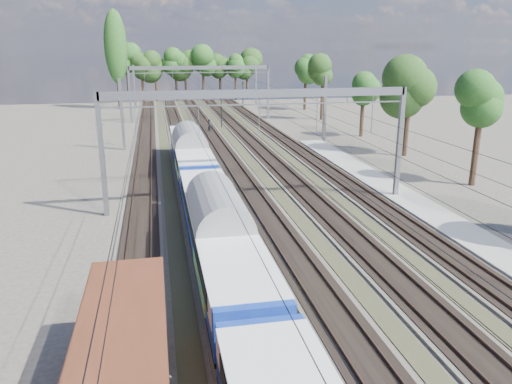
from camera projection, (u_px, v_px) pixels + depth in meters
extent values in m
cube|color=#47423A|center=(144.00, 167.00, 51.49)|extent=(3.00, 130.00, 0.15)
cube|color=black|center=(144.00, 166.00, 51.46)|extent=(2.50, 130.00, 0.06)
cube|color=#473326|center=(137.00, 165.00, 51.30)|extent=(0.08, 130.00, 0.14)
cube|color=#473326|center=(151.00, 165.00, 51.57)|extent=(0.08, 130.00, 0.14)
cube|color=#47423A|center=(188.00, 165.00, 52.34)|extent=(3.00, 130.00, 0.15)
cube|color=black|center=(188.00, 164.00, 52.31)|extent=(2.50, 130.00, 0.06)
cube|color=#473326|center=(181.00, 163.00, 52.15)|extent=(0.08, 130.00, 0.14)
cube|color=#473326|center=(195.00, 163.00, 52.42)|extent=(0.08, 130.00, 0.14)
cube|color=#47423A|center=(231.00, 163.00, 53.19)|extent=(3.00, 130.00, 0.15)
cube|color=black|center=(231.00, 162.00, 53.16)|extent=(2.50, 130.00, 0.06)
cube|color=#473326|center=(224.00, 162.00, 53.00)|extent=(0.08, 130.00, 0.14)
cube|color=#473326|center=(237.00, 161.00, 53.27)|extent=(0.08, 130.00, 0.14)
cube|color=#47423A|center=(272.00, 161.00, 54.04)|extent=(3.00, 130.00, 0.15)
cube|color=black|center=(272.00, 160.00, 54.01)|extent=(2.50, 130.00, 0.06)
cube|color=#473326|center=(265.00, 160.00, 53.85)|extent=(0.08, 130.00, 0.14)
cube|color=#473326|center=(278.00, 159.00, 54.12)|extent=(0.08, 130.00, 0.14)
cube|color=#47423A|center=(311.00, 159.00, 54.89)|extent=(3.00, 130.00, 0.15)
cube|color=black|center=(311.00, 159.00, 54.86)|extent=(2.50, 130.00, 0.06)
cube|color=#473326|center=(305.00, 158.00, 54.70)|extent=(0.08, 130.00, 0.14)
cube|color=#473326|center=(318.00, 157.00, 54.97)|extent=(0.08, 130.00, 0.14)
cube|color=#393225|center=(167.00, 166.00, 51.93)|extent=(1.10, 130.00, 0.05)
cube|color=#393225|center=(210.00, 164.00, 52.78)|extent=(1.10, 130.00, 0.05)
cube|color=#393225|center=(251.00, 163.00, 53.63)|extent=(1.10, 130.00, 0.05)
cube|color=#393225|center=(292.00, 161.00, 54.48)|extent=(1.10, 130.00, 0.05)
cube|color=gray|center=(474.00, 239.00, 31.91)|extent=(3.00, 70.00, 0.30)
cube|color=slate|center=(102.00, 156.00, 35.66)|extent=(0.35, 0.35, 9.00)
cube|color=slate|center=(399.00, 144.00, 40.00)|extent=(0.35, 0.35, 9.00)
cube|color=slate|center=(259.00, 93.00, 36.65)|extent=(23.00, 0.35, 0.60)
cube|color=slate|center=(130.00, 95.00, 80.84)|extent=(0.35, 0.35, 9.00)
cube|color=slate|center=(268.00, 92.00, 85.18)|extent=(0.35, 0.35, 9.00)
cube|color=slate|center=(200.00, 68.00, 81.83)|extent=(23.00, 0.35, 0.60)
cube|color=slate|center=(122.00, 115.00, 59.26)|extent=(0.35, 0.35, 8.50)
cube|color=slate|center=(134.00, 86.00, 101.61)|extent=(0.35, 0.35, 8.50)
cube|color=slate|center=(325.00, 109.00, 64.04)|extent=(0.35, 0.35, 8.50)
cube|color=slate|center=(256.00, 84.00, 106.39)|extent=(0.35, 0.35, 8.50)
cylinder|color=black|center=(141.00, 114.00, 49.97)|extent=(0.03, 130.00, 0.03)
cylinder|color=black|center=(140.00, 103.00, 49.66)|extent=(0.03, 130.00, 0.03)
cylinder|color=black|center=(186.00, 113.00, 50.82)|extent=(0.03, 130.00, 0.03)
cylinder|color=black|center=(186.00, 102.00, 50.51)|extent=(0.03, 130.00, 0.03)
cylinder|color=black|center=(230.00, 112.00, 51.67)|extent=(0.03, 130.00, 0.03)
cylinder|color=black|center=(230.00, 101.00, 51.36)|extent=(0.03, 130.00, 0.03)
cylinder|color=black|center=(272.00, 111.00, 52.52)|extent=(0.03, 130.00, 0.03)
cylinder|color=black|center=(272.00, 100.00, 52.21)|extent=(0.03, 130.00, 0.03)
cylinder|color=black|center=(313.00, 110.00, 53.37)|extent=(0.03, 130.00, 0.03)
cylinder|color=black|center=(313.00, 100.00, 53.06)|extent=(0.03, 130.00, 0.03)
cylinder|color=black|center=(128.00, 84.00, 114.41)|extent=(0.56, 0.56, 7.43)
sphere|color=#1D3513|center=(126.00, 57.00, 112.75)|extent=(5.17, 5.17, 5.17)
cylinder|color=black|center=(145.00, 89.00, 113.02)|extent=(0.56, 0.56, 5.63)
sphere|color=#1D3513|center=(144.00, 68.00, 111.76)|extent=(4.20, 4.20, 4.20)
cylinder|color=black|center=(160.00, 84.00, 114.74)|extent=(0.56, 0.56, 7.36)
sphere|color=#1D3513|center=(158.00, 58.00, 113.09)|extent=(5.36, 5.36, 5.36)
cylinder|color=black|center=(171.00, 85.00, 114.66)|extent=(0.56, 0.56, 6.89)
sphere|color=#1D3513|center=(170.00, 61.00, 113.12)|extent=(4.43, 4.43, 4.43)
cylinder|color=black|center=(189.00, 88.00, 114.98)|extent=(0.56, 0.56, 5.67)
sphere|color=#1D3513|center=(188.00, 68.00, 113.71)|extent=(4.81, 4.81, 4.81)
cylinder|color=black|center=(205.00, 84.00, 116.65)|extent=(0.56, 0.56, 7.06)
sphere|color=#1D3513|center=(205.00, 59.00, 115.07)|extent=(4.43, 4.43, 4.43)
cylinder|color=black|center=(220.00, 85.00, 115.56)|extent=(0.56, 0.56, 6.96)
sphere|color=#1D3513|center=(220.00, 60.00, 114.00)|extent=(4.26, 4.26, 4.26)
cylinder|color=black|center=(234.00, 86.00, 117.21)|extent=(0.56, 0.56, 6.05)
sphere|color=#1D3513|center=(234.00, 65.00, 115.86)|extent=(5.23, 5.23, 5.23)
cylinder|color=black|center=(249.00, 85.00, 116.11)|extent=(0.56, 0.56, 7.02)
sphere|color=#1D3513|center=(249.00, 60.00, 114.54)|extent=(5.07, 5.07, 5.07)
cylinder|color=black|center=(475.00, 148.00, 43.77)|extent=(0.56, 0.56, 6.86)
sphere|color=#1D3513|center=(483.00, 85.00, 42.24)|extent=(4.31, 4.31, 4.31)
cylinder|color=black|center=(396.00, 124.00, 58.32)|extent=(0.56, 0.56, 6.57)
sphere|color=#1D3513|center=(400.00, 78.00, 56.84)|extent=(3.49, 3.49, 3.49)
cylinder|color=black|center=(368.00, 111.00, 69.35)|extent=(0.56, 0.56, 6.91)
sphere|color=#1D3513|center=(370.00, 70.00, 67.80)|extent=(3.54, 3.54, 3.54)
cylinder|color=black|center=(323.00, 105.00, 83.47)|extent=(0.56, 0.56, 5.15)
sphere|color=#1D3513|center=(323.00, 80.00, 82.32)|extent=(4.27, 4.27, 4.27)
cylinder|color=black|center=(305.00, 96.00, 94.97)|extent=(0.56, 0.56, 5.80)
sphere|color=#1D3513|center=(306.00, 71.00, 93.67)|extent=(4.54, 4.54, 4.54)
cylinder|color=black|center=(117.00, 68.00, 98.11)|extent=(0.70, 0.70, 16.00)
ellipsoid|color=#1C4517|center=(116.00, 47.00, 96.99)|extent=(4.40, 4.40, 14.08)
cube|color=black|center=(241.00, 327.00, 21.16)|extent=(2.13, 3.20, 0.85)
cube|color=black|center=(205.00, 215.00, 35.21)|extent=(2.13, 3.20, 0.85)
cube|color=navy|center=(218.00, 230.00, 27.74)|extent=(2.99, 21.33, 2.03)
cube|color=silver|center=(218.00, 221.00, 27.59)|extent=(3.07, 20.48, 1.01)
cube|color=black|center=(245.00, 219.00, 27.88)|extent=(0.04, 18.13, 0.75)
cube|color=yellow|center=(231.00, 275.00, 23.47)|extent=(3.09, 5.97, 0.75)
cylinder|color=gray|center=(218.00, 213.00, 27.45)|extent=(3.03, 21.33, 3.03)
cube|color=black|center=(197.00, 188.00, 41.80)|extent=(2.13, 3.20, 0.85)
cube|color=black|center=(186.00, 153.00, 55.86)|extent=(2.13, 3.20, 0.85)
cube|color=navy|center=(190.00, 152.00, 48.38)|extent=(2.99, 21.33, 2.03)
cube|color=silver|center=(190.00, 147.00, 48.23)|extent=(3.07, 20.48, 1.01)
cube|color=black|center=(206.00, 146.00, 48.52)|extent=(0.04, 18.13, 0.75)
cube|color=yellow|center=(194.00, 168.00, 44.11)|extent=(3.09, 5.97, 0.75)
cylinder|color=gray|center=(190.00, 142.00, 48.10)|extent=(3.03, 21.33, 3.03)
cube|color=black|center=(131.00, 356.00, 19.33)|extent=(1.94, 2.52, 0.68)
cube|color=#452312|center=(117.00, 359.00, 13.99)|extent=(2.81, 13.58, 0.12)
imported|color=black|center=(210.00, 126.00, 72.04)|extent=(0.54, 0.76, 1.98)
cylinder|color=black|center=(221.00, 112.00, 76.29)|extent=(0.13, 0.13, 4.74)
cube|color=black|center=(221.00, 94.00, 75.54)|extent=(0.38, 0.29, 0.66)
sphere|color=red|center=(221.00, 93.00, 75.37)|extent=(0.15, 0.15, 0.15)
sphere|color=#0C9919|center=(221.00, 95.00, 75.46)|extent=(0.15, 0.15, 0.15)
cylinder|color=black|center=(243.00, 96.00, 101.17)|extent=(0.13, 0.13, 4.59)
cube|color=black|center=(243.00, 83.00, 100.44)|extent=(0.36, 0.28, 0.64)
sphere|color=red|center=(243.00, 82.00, 100.28)|extent=(0.15, 0.15, 0.15)
sphere|color=#0C9919|center=(243.00, 84.00, 100.37)|extent=(0.15, 0.15, 0.15)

